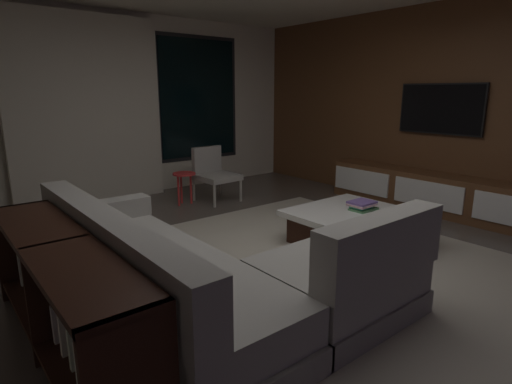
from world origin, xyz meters
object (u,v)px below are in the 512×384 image
book_stack_on_coffee_table (362,205)px  console_table_behind_couch (62,293)px  accent_chair_near_window (213,171)px  media_console (439,195)px  coffee_table (355,228)px  side_stool (184,179)px  mounted_tv (441,109)px  sectional_couch (206,278)px

book_stack_on_coffee_table → console_table_behind_couch: size_ratio=0.13×
accent_chair_near_window → media_console: 3.12m
coffee_table → side_stool: 2.62m
mounted_tv → console_table_behind_couch: (-4.86, -0.32, -0.94)m
console_table_behind_couch → book_stack_on_coffee_table: bearing=2.0°
sectional_couch → console_table_behind_couch: size_ratio=1.19×
accent_chair_near_window → console_table_behind_couch: (-2.77, -2.59, -0.02)m
book_stack_on_coffee_table → console_table_behind_couch: bearing=-178.0°
sectional_couch → mounted_tv: mounted_tv is taller
coffee_table → side_stool: (-0.56, 2.55, 0.19)m
coffee_table → accent_chair_near_window: (-0.10, 2.51, 0.25)m
accent_chair_near_window → coffee_table: bearing=-87.8°
sectional_couch → book_stack_on_coffee_table: (2.09, 0.23, 0.12)m
sectional_couch → side_stool: bearing=63.2°
coffee_table → accent_chair_near_window: bearing=92.2°
side_stool → mounted_tv: bearing=-42.2°
mounted_tv → console_table_behind_couch: size_ratio=0.54×
sectional_couch → media_console: bearing=3.8°
coffee_table → console_table_behind_couch: 2.88m
sectional_couch → coffee_table: (1.96, 0.21, -0.10)m
media_console → mounted_tv: 1.13m
sectional_couch → book_stack_on_coffee_table: sectional_couch is taller
book_stack_on_coffee_table → sectional_couch: bearing=-173.7°
book_stack_on_coffee_table → mounted_tv: (1.86, 0.22, 0.94)m
coffee_table → side_stool: size_ratio=2.52×
book_stack_on_coffee_table → side_stool: (-0.70, 2.53, -0.03)m
accent_chair_near_window → mounted_tv: (2.09, -2.27, 0.92)m
media_console → mounted_tv: size_ratio=2.73×
mounted_tv → book_stack_on_coffee_table: bearing=-173.3°
coffee_table → console_table_behind_couch: bearing=-178.4°
sectional_couch → accent_chair_near_window: bearing=55.6°
side_stool → mounted_tv: mounted_tv is taller
book_stack_on_coffee_table → media_console: bearing=0.6°
sectional_couch → accent_chair_near_window: sectional_couch is taller
sectional_couch → accent_chair_near_window: 3.30m
accent_chair_near_window → media_console: (1.90, -2.47, -0.18)m
book_stack_on_coffee_table → coffee_table: bearing=-170.9°
sectional_couch → side_stool: sectional_couch is taller
accent_chair_near_window → side_stool: bearing=174.9°
coffee_table → book_stack_on_coffee_table: book_stack_on_coffee_table is taller
sectional_couch → side_stool: size_ratio=5.43×
side_stool → console_table_behind_couch: bearing=-131.2°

